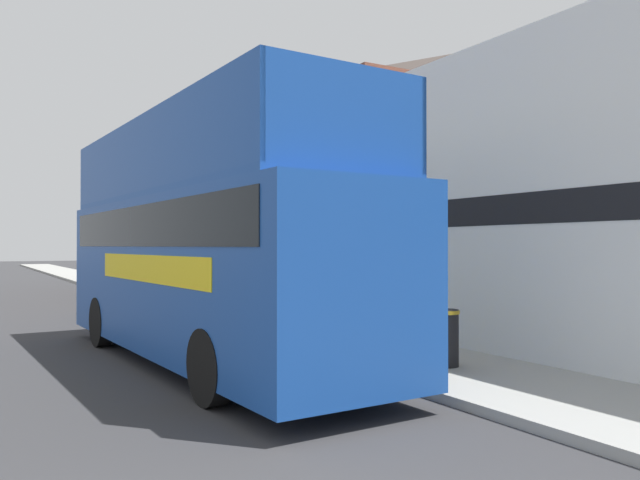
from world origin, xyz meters
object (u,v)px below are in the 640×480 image
(lamp_post_nearest, at_px, (414,178))
(lamp_post_second, at_px, (215,209))
(parked_car_ahead_of_bus, at_px, (138,293))
(litter_bin, at_px, (445,336))
(lamp_post_third, at_px, (141,221))
(tour_bus, at_px, (203,257))

(lamp_post_nearest, distance_m, lamp_post_second, 8.83)
(parked_car_ahead_of_bus, distance_m, litter_bin, 11.08)
(lamp_post_third, bearing_deg, lamp_post_second, -91.17)
(parked_car_ahead_of_bus, height_order, lamp_post_third, lamp_post_third)
(lamp_post_nearest, bearing_deg, litter_bin, 21.38)
(tour_bus, distance_m, lamp_post_second, 6.00)
(lamp_post_second, height_order, lamp_post_third, lamp_post_second)
(parked_car_ahead_of_bus, relative_size, lamp_post_third, 1.05)
(parked_car_ahead_of_bus, height_order, litter_bin, parked_car_ahead_of_bus)
(lamp_post_nearest, distance_m, lamp_post_third, 17.66)
(litter_bin, bearing_deg, lamp_post_second, 96.01)
(lamp_post_nearest, bearing_deg, parked_car_ahead_of_bus, 97.41)
(litter_bin, bearing_deg, lamp_post_nearest, -158.62)
(lamp_post_nearest, height_order, lamp_post_second, lamp_post_nearest)
(tour_bus, bearing_deg, lamp_post_third, 77.49)
(tour_bus, height_order, lamp_post_second, lamp_post_second)
(tour_bus, bearing_deg, parked_car_ahead_of_bus, 81.91)
(parked_car_ahead_of_bus, distance_m, lamp_post_third, 7.11)
(lamp_post_third, relative_size, litter_bin, 4.57)
(parked_car_ahead_of_bus, relative_size, lamp_post_second, 1.03)
(lamp_post_third, bearing_deg, litter_bin, -87.65)
(tour_bus, distance_m, lamp_post_nearest, 4.24)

